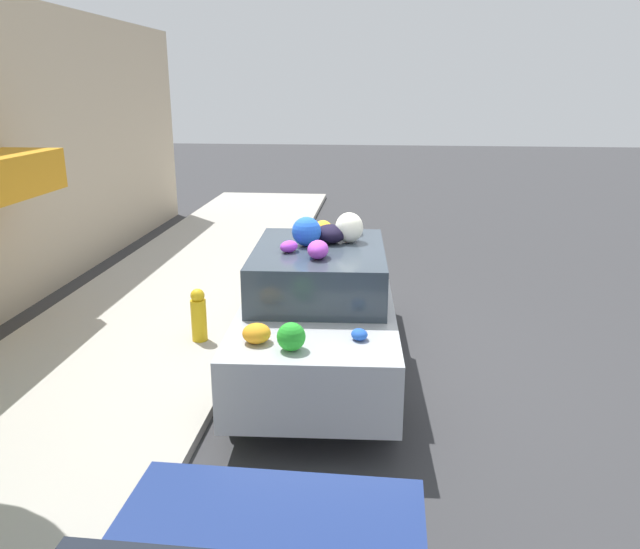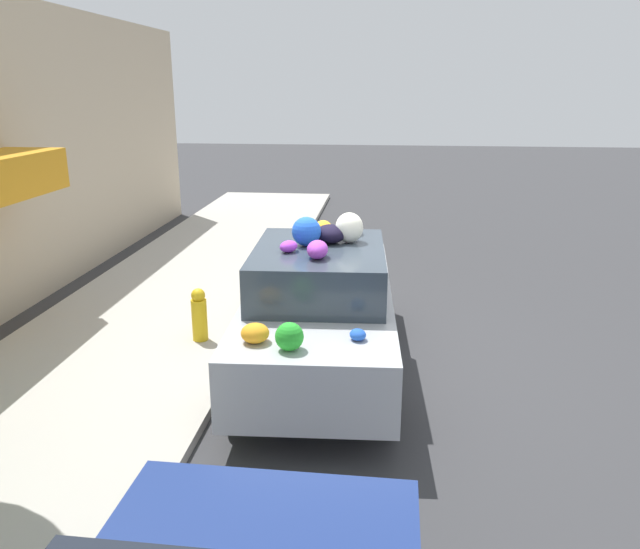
{
  "view_description": "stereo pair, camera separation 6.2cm",
  "coord_description": "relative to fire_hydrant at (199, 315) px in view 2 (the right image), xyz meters",
  "views": [
    {
      "loc": [
        -6.91,
        -0.57,
        3.28
      ],
      "look_at": [
        0.0,
        0.11,
        1.18
      ],
      "focal_mm": 35.0,
      "sensor_mm": 36.0,
      "label": 1
    },
    {
      "loc": [
        -6.91,
        -0.63,
        3.28
      ],
      "look_at": [
        0.0,
        0.11,
        1.18
      ],
      "focal_mm": 35.0,
      "sensor_mm": 36.0,
      "label": 2
    }
  ],
  "objects": [
    {
      "name": "sidewalk_curb",
      "position": [
        -0.42,
        0.98,
        -0.4
      ],
      "size": [
        24.0,
        3.2,
        0.11
      ],
      "color": "#B2ADA3",
      "rests_on": "ground"
    },
    {
      "name": "ground_plane",
      "position": [
        -0.42,
        -1.72,
        -0.46
      ],
      "size": [
        60.0,
        60.0,
        0.0
      ],
      "primitive_type": "plane",
      "color": "#38383A"
    },
    {
      "name": "fire_hydrant",
      "position": [
        0.0,
        0.0,
        0.0
      ],
      "size": [
        0.2,
        0.2,
        0.7
      ],
      "color": "gold",
      "rests_on": "sidewalk_curb"
    },
    {
      "name": "art_car",
      "position": [
        -0.45,
        -1.61,
        0.36
      ],
      "size": [
        4.35,
        1.85,
        1.9
      ],
      "rotation": [
        0.0,
        0.0,
        0.05
      ],
      "color": "#B7BABF",
      "rests_on": "ground"
    }
  ]
}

